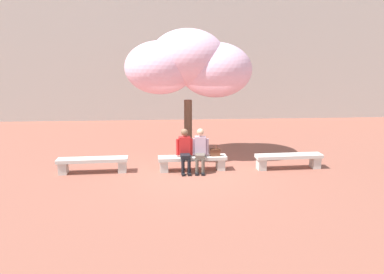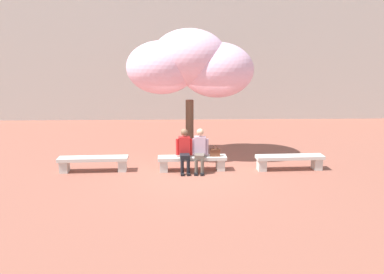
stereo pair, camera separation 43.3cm
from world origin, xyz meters
The scene contains 9 objects.
ground_plane centered at (0.00, 0.00, 0.00)m, with size 100.00×100.00×0.00m, color #8E5142.
building_facade centered at (0.00, 10.69, 4.75)m, with size 28.00×4.00×9.49m, color #B7B2A8.
stone_bench_west_end centered at (-2.97, 0.00, 0.31)m, with size 2.07×0.51×0.45m.
stone_bench_near_west centered at (0.00, 0.00, 0.31)m, with size 2.07×0.51×0.45m.
stone_bench_center centered at (2.97, 0.00, 0.31)m, with size 2.07×0.51×0.45m.
person_seated_left centered at (-0.23, -0.05, 0.70)m, with size 0.51×0.70×1.29m.
person_seated_right centered at (0.23, -0.05, 0.70)m, with size 0.51×0.71×1.29m.
handbag centered at (0.69, 0.00, 0.58)m, with size 0.30×0.15×0.34m.
cherry_tree_main centered at (0.00, 1.50, 3.10)m, with size 4.13×2.48×4.25m.
Camera 1 is at (-0.75, -10.80, 3.54)m, focal length 35.00 mm.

